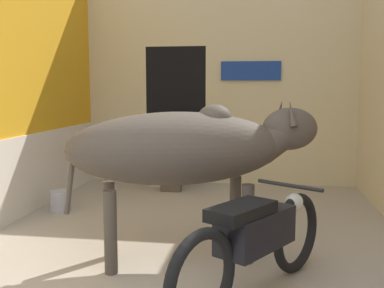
{
  "coord_description": "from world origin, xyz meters",
  "views": [
    {
      "loc": [
        0.65,
        -2.24,
        1.54
      ],
      "look_at": [
        -0.02,
        2.26,
        0.98
      ],
      "focal_mm": 42.0,
      "sensor_mm": 36.0,
      "label": 1
    }
  ],
  "objects": [
    {
      "name": "motorcycle_near",
      "position": [
        0.64,
        0.98,
        0.44
      ],
      "size": [
        1.1,
        1.65,
        0.78
      ],
      "color": "black",
      "rests_on": "ground_plane"
    },
    {
      "name": "bucket",
      "position": [
        -1.82,
        3.0,
        0.13
      ],
      "size": [
        0.26,
        0.26,
        0.26
      ],
      "color": "#A8A8B2",
      "rests_on": "ground_plane"
    },
    {
      "name": "shopkeeper_seated",
      "position": [
        -0.65,
        4.42,
        0.63
      ],
      "size": [
        0.44,
        0.33,
        1.2
      ],
      "color": "brown",
      "rests_on": "ground_plane"
    },
    {
      "name": "cow",
      "position": [
        0.04,
        1.65,
        1.02
      ],
      "size": [
        2.32,
        1.3,
        1.45
      ],
      "color": "#4C4238",
      "rests_on": "ground_plane"
    },
    {
      "name": "wall_back_with_doorway",
      "position": [
        -0.26,
        5.29,
        1.51
      ],
      "size": [
        4.35,
        0.93,
        3.49
      ],
      "color": "beige",
      "rests_on": "ground_plane"
    },
    {
      "name": "plastic_stool",
      "position": [
        -0.93,
        4.65,
        0.24
      ],
      "size": [
        0.36,
        0.36,
        0.45
      ],
      "color": "beige",
      "rests_on": "ground_plane"
    }
  ]
}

